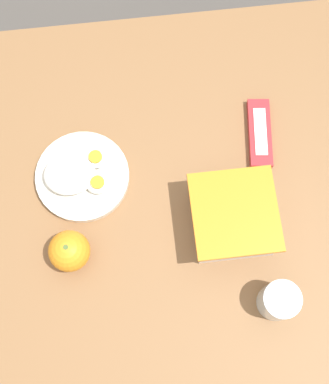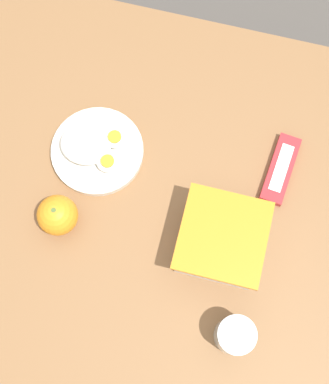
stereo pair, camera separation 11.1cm
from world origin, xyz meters
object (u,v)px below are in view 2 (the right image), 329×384
object	(u,v)px
orange_fruit	(58,215)
drinking_glass	(235,335)
rice_plate	(95,149)
candy_bar	(280,169)
food_container	(221,240)

from	to	relation	value
orange_fruit	drinking_glass	size ratio (longest dim) A/B	1.04
rice_plate	candy_bar	xyz separation A→B (m)	(-0.40, -0.06, -0.01)
drinking_glass	food_container	bearing A→B (deg)	-69.41
candy_bar	drinking_glass	distance (m)	0.37
rice_plate	drinking_glass	bearing A→B (deg)	140.21
rice_plate	candy_bar	bearing A→B (deg)	-171.99
orange_fruit	candy_bar	distance (m)	0.48
rice_plate	candy_bar	size ratio (longest dim) A/B	1.25
candy_bar	food_container	bearing A→B (deg)	63.78
orange_fruit	rice_plate	xyz separation A→B (m)	(-0.03, -0.16, -0.02)
orange_fruit	rice_plate	size ratio (longest dim) A/B	0.42
candy_bar	rice_plate	bearing A→B (deg)	8.01
food_container	rice_plate	world-z (taller)	food_container
rice_plate	candy_bar	world-z (taller)	rice_plate
orange_fruit	rice_plate	distance (m)	0.17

